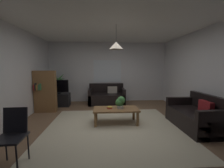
{
  "coord_description": "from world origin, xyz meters",
  "views": [
    {
      "loc": [
        -0.27,
        -3.65,
        1.5
      ],
      "look_at": [
        0.0,
        0.3,
        1.05
      ],
      "focal_mm": 23.2,
      "sensor_mm": 36.0,
      "label": 1
    }
  ],
  "objects_px": {
    "couch_right_side": "(196,117)",
    "book_on_table_1": "(110,107)",
    "tv_stand": "(58,100)",
    "book_on_table_0": "(109,108)",
    "folding_chair": "(12,133)",
    "pendant_lamp": "(116,46)",
    "couch_under_window": "(107,97)",
    "coffee_table": "(116,111)",
    "tv": "(57,87)",
    "remote_on_table_0": "(121,107)",
    "potted_palm_corner": "(57,90)",
    "potted_plant_on_table": "(120,102)",
    "bookshelf_corner": "(45,91)"
  },
  "relations": [
    {
      "from": "remote_on_table_0",
      "to": "tv",
      "type": "relative_size",
      "value": 0.19
    },
    {
      "from": "couch_right_side",
      "to": "book_on_table_1",
      "type": "height_order",
      "value": "couch_right_side"
    },
    {
      "from": "couch_under_window",
      "to": "book_on_table_1",
      "type": "xyz_separation_m",
      "value": [
        0.01,
        -2.15,
        0.17
      ]
    },
    {
      "from": "book_on_table_0",
      "to": "remote_on_table_0",
      "type": "bearing_deg",
      "value": 12.99
    },
    {
      "from": "remote_on_table_0",
      "to": "bookshelf_corner",
      "type": "xyz_separation_m",
      "value": [
        -2.42,
        1.09,
        0.29
      ]
    },
    {
      "from": "coffee_table",
      "to": "bookshelf_corner",
      "type": "relative_size",
      "value": 0.86
    },
    {
      "from": "tv_stand",
      "to": "book_on_table_0",
      "type": "bearing_deg",
      "value": -44.67
    },
    {
      "from": "book_on_table_1",
      "to": "tv_stand",
      "type": "xyz_separation_m",
      "value": [
        -1.93,
        1.89,
        -0.19
      ]
    },
    {
      "from": "book_on_table_1",
      "to": "tv",
      "type": "distance_m",
      "value": 2.71
    },
    {
      "from": "couch_right_side",
      "to": "book_on_table_1",
      "type": "relative_size",
      "value": 12.14
    },
    {
      "from": "coffee_table",
      "to": "remote_on_table_0",
      "type": "distance_m",
      "value": 0.18
    },
    {
      "from": "remote_on_table_0",
      "to": "pendant_lamp",
      "type": "xyz_separation_m",
      "value": [
        -0.14,
        -0.08,
        1.64
      ]
    },
    {
      "from": "couch_under_window",
      "to": "folding_chair",
      "type": "height_order",
      "value": "folding_chair"
    },
    {
      "from": "couch_under_window",
      "to": "tv_stand",
      "type": "height_order",
      "value": "couch_under_window"
    },
    {
      "from": "couch_under_window",
      "to": "folding_chair",
      "type": "bearing_deg",
      "value": -112.78
    },
    {
      "from": "bookshelf_corner",
      "to": "pendant_lamp",
      "type": "height_order",
      "value": "pendant_lamp"
    },
    {
      "from": "tv",
      "to": "potted_palm_corner",
      "type": "distance_m",
      "value": 0.53
    },
    {
      "from": "folding_chair",
      "to": "pendant_lamp",
      "type": "distance_m",
      "value": 2.81
    },
    {
      "from": "couch_under_window",
      "to": "tv",
      "type": "height_order",
      "value": "tv"
    },
    {
      "from": "tv_stand",
      "to": "coffee_table",
      "type": "bearing_deg",
      "value": -42.24
    },
    {
      "from": "book_on_table_1",
      "to": "folding_chair",
      "type": "distance_m",
      "value": 2.23
    },
    {
      "from": "book_on_table_0",
      "to": "pendant_lamp",
      "type": "bearing_deg",
      "value": -1.06
    },
    {
      "from": "couch_right_side",
      "to": "coffee_table",
      "type": "height_order",
      "value": "couch_right_side"
    },
    {
      "from": "tv_stand",
      "to": "folding_chair",
      "type": "height_order",
      "value": "folding_chair"
    },
    {
      "from": "book_on_table_0",
      "to": "tv",
      "type": "relative_size",
      "value": 0.14
    },
    {
      "from": "remote_on_table_0",
      "to": "book_on_table_1",
      "type": "bearing_deg",
      "value": -168.87
    },
    {
      "from": "book_on_table_0",
      "to": "pendant_lamp",
      "type": "height_order",
      "value": "pendant_lamp"
    },
    {
      "from": "couch_under_window",
      "to": "couch_right_side",
      "type": "bearing_deg",
      "value": -50.42
    },
    {
      "from": "remote_on_table_0",
      "to": "potted_palm_corner",
      "type": "xyz_separation_m",
      "value": [
        -2.38,
        2.27,
        0.15
      ]
    },
    {
      "from": "bookshelf_corner",
      "to": "book_on_table_1",
      "type": "bearing_deg",
      "value": -28.58
    },
    {
      "from": "book_on_table_0",
      "to": "potted_plant_on_table",
      "type": "relative_size",
      "value": 0.36
    },
    {
      "from": "couch_under_window",
      "to": "coffee_table",
      "type": "xyz_separation_m",
      "value": [
        0.17,
        -2.17,
        0.07
      ]
    },
    {
      "from": "potted_plant_on_table",
      "to": "couch_right_side",
      "type": "bearing_deg",
      "value": -13.51
    },
    {
      "from": "coffee_table",
      "to": "book_on_table_0",
      "type": "height_order",
      "value": "book_on_table_0"
    },
    {
      "from": "book_on_table_1",
      "to": "folding_chair",
      "type": "height_order",
      "value": "folding_chair"
    },
    {
      "from": "couch_under_window",
      "to": "pendant_lamp",
      "type": "xyz_separation_m",
      "value": [
        0.17,
        -2.17,
        1.79
      ]
    },
    {
      "from": "tv",
      "to": "coffee_table",
      "type": "bearing_deg",
      "value": -41.91
    },
    {
      "from": "book_on_table_0",
      "to": "potted_palm_corner",
      "type": "bearing_deg",
      "value": 131.35
    },
    {
      "from": "remote_on_table_0",
      "to": "tv_stand",
      "type": "relative_size",
      "value": 0.18
    },
    {
      "from": "folding_chair",
      "to": "pendant_lamp",
      "type": "relative_size",
      "value": 1.38
    },
    {
      "from": "book_on_table_0",
      "to": "pendant_lamp",
      "type": "relative_size",
      "value": 0.19
    },
    {
      "from": "coffee_table",
      "to": "pendant_lamp",
      "type": "height_order",
      "value": "pendant_lamp"
    },
    {
      "from": "remote_on_table_0",
      "to": "tv_stand",
      "type": "bearing_deg",
      "value": 140.75
    },
    {
      "from": "pendant_lamp",
      "to": "book_on_table_0",
      "type": "bearing_deg",
      "value": 178.94
    },
    {
      "from": "couch_under_window",
      "to": "book_on_table_1",
      "type": "height_order",
      "value": "couch_under_window"
    },
    {
      "from": "tv",
      "to": "folding_chair",
      "type": "height_order",
      "value": "tv"
    },
    {
      "from": "couch_right_side",
      "to": "potted_plant_on_table",
      "type": "relative_size",
      "value": 4.43
    },
    {
      "from": "couch_right_side",
      "to": "tv",
      "type": "height_order",
      "value": "tv"
    },
    {
      "from": "coffee_table",
      "to": "tv",
      "type": "bearing_deg",
      "value": 138.09
    },
    {
      "from": "potted_plant_on_table",
      "to": "potted_palm_corner",
      "type": "height_order",
      "value": "potted_palm_corner"
    }
  ]
}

